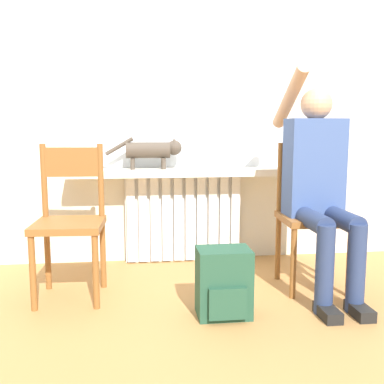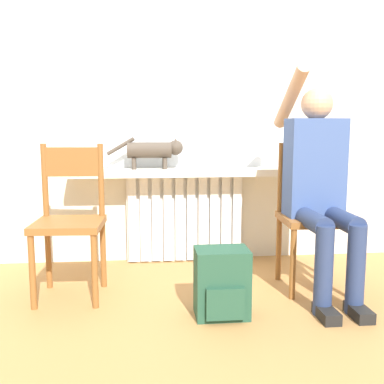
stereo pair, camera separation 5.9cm
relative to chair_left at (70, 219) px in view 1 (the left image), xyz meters
name	(u,v)px [view 1 (the left image)]	position (x,y,z in m)	size (l,w,h in m)	color
ground_plane	(207,325)	(0.74, -0.51, -0.47)	(12.00, 12.00, 0.00)	#B27F47
wall_with_window	(182,80)	(0.74, 0.72, 0.88)	(7.00, 0.06, 2.70)	silver
radiator	(183,218)	(0.74, 0.64, -0.14)	(0.87, 0.08, 0.66)	white
windowsill	(184,172)	(0.74, 0.56, 0.21)	(1.70, 0.26, 0.05)	white
window_glass	(182,88)	(0.74, 0.68, 0.82)	(1.63, 0.01, 1.16)	white
chair_left	(70,219)	(0.00, 0.00, 0.00)	(0.41, 0.41, 0.91)	brown
chair_right	(311,213)	(1.48, 0.00, 0.00)	(0.41, 0.41, 0.91)	brown
person	(319,180)	(1.48, -0.11, 0.22)	(0.36, 0.97, 1.38)	navy
cat	(153,150)	(0.52, 0.56, 0.37)	(0.55, 0.11, 0.23)	#4C4238
backpack	(224,283)	(0.85, -0.40, -0.29)	(0.28, 0.24, 0.37)	#234C38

